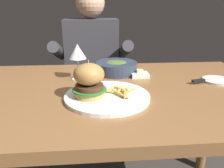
{
  "coord_description": "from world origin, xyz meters",
  "views": [
    {
      "loc": [
        -0.05,
        -0.84,
        1.06
      ],
      "look_at": [
        0.01,
        -0.07,
        0.78
      ],
      "focal_mm": 35.0,
      "sensor_mm": 36.0,
      "label": 1
    }
  ],
  "objects_px": {
    "wine_glass": "(78,53)",
    "table_knife": "(209,80)",
    "soup_bowl": "(116,67)",
    "burger_sandwich": "(89,80)",
    "butter_dish": "(140,74)",
    "main_plate": "(107,96)",
    "bread_plate": "(218,80)",
    "diner_person": "(93,78)"
  },
  "relations": [
    {
      "from": "wine_glass",
      "to": "table_knife",
      "type": "xyz_separation_m",
      "value": [
        0.58,
        -0.09,
        -0.11
      ]
    },
    {
      "from": "wine_glass",
      "to": "soup_bowl",
      "type": "xyz_separation_m",
      "value": [
        0.18,
        0.09,
        -0.09
      ]
    },
    {
      "from": "burger_sandwich",
      "to": "butter_dish",
      "type": "bearing_deg",
      "value": 46.78
    },
    {
      "from": "wine_glass",
      "to": "main_plate",
      "type": "bearing_deg",
      "value": -62.66
    },
    {
      "from": "table_knife",
      "to": "wine_glass",
      "type": "bearing_deg",
      "value": 171.06
    },
    {
      "from": "burger_sandwich",
      "to": "butter_dish",
      "type": "height_order",
      "value": "burger_sandwich"
    },
    {
      "from": "bread_plate",
      "to": "butter_dish",
      "type": "relative_size",
      "value": 1.57
    },
    {
      "from": "main_plate",
      "to": "bread_plate",
      "type": "distance_m",
      "value": 0.53
    },
    {
      "from": "table_knife",
      "to": "soup_bowl",
      "type": "height_order",
      "value": "soup_bowl"
    },
    {
      "from": "bread_plate",
      "to": "wine_glass",
      "type": "bearing_deg",
      "value": 172.75
    },
    {
      "from": "main_plate",
      "to": "butter_dish",
      "type": "bearing_deg",
      "value": 54.94
    },
    {
      "from": "soup_bowl",
      "to": "diner_person",
      "type": "height_order",
      "value": "diner_person"
    },
    {
      "from": "main_plate",
      "to": "table_knife",
      "type": "xyz_separation_m",
      "value": [
        0.46,
        0.14,
        0.01
      ]
    },
    {
      "from": "diner_person",
      "to": "soup_bowl",
      "type": "bearing_deg",
      "value": -74.54
    },
    {
      "from": "burger_sandwich",
      "to": "wine_glass",
      "type": "bearing_deg",
      "value": 102.83
    },
    {
      "from": "main_plate",
      "to": "wine_glass",
      "type": "height_order",
      "value": "wine_glass"
    },
    {
      "from": "burger_sandwich",
      "to": "soup_bowl",
      "type": "distance_m",
      "value": 0.35
    },
    {
      "from": "bread_plate",
      "to": "butter_dish",
      "type": "xyz_separation_m",
      "value": [
        -0.34,
        0.1,
        0.01
      ]
    },
    {
      "from": "butter_dish",
      "to": "soup_bowl",
      "type": "bearing_deg",
      "value": 144.71
    },
    {
      "from": "main_plate",
      "to": "butter_dish",
      "type": "distance_m",
      "value": 0.3
    },
    {
      "from": "bread_plate",
      "to": "diner_person",
      "type": "xyz_separation_m",
      "value": [
        -0.57,
        0.63,
        -0.18
      ]
    },
    {
      "from": "wine_glass",
      "to": "diner_person",
      "type": "relative_size",
      "value": 0.14
    },
    {
      "from": "main_plate",
      "to": "diner_person",
      "type": "height_order",
      "value": "diner_person"
    },
    {
      "from": "butter_dish",
      "to": "diner_person",
      "type": "height_order",
      "value": "diner_person"
    },
    {
      "from": "bread_plate",
      "to": "table_knife",
      "type": "xyz_separation_m",
      "value": [
        -0.05,
        -0.01,
        0.01
      ]
    },
    {
      "from": "burger_sandwich",
      "to": "bread_plate",
      "type": "height_order",
      "value": "burger_sandwich"
    },
    {
      "from": "burger_sandwich",
      "to": "soup_bowl",
      "type": "height_order",
      "value": "burger_sandwich"
    },
    {
      "from": "bread_plate",
      "to": "diner_person",
      "type": "relative_size",
      "value": 0.11
    },
    {
      "from": "burger_sandwich",
      "to": "butter_dish",
      "type": "distance_m",
      "value": 0.35
    },
    {
      "from": "wine_glass",
      "to": "bread_plate",
      "type": "bearing_deg",
      "value": -7.25
    },
    {
      "from": "soup_bowl",
      "to": "wine_glass",
      "type": "bearing_deg",
      "value": -153.73
    },
    {
      "from": "main_plate",
      "to": "diner_person",
      "type": "distance_m",
      "value": 0.8
    },
    {
      "from": "bread_plate",
      "to": "table_knife",
      "type": "bearing_deg",
      "value": -167.07
    },
    {
      "from": "butter_dish",
      "to": "main_plate",
      "type": "bearing_deg",
      "value": -125.06
    },
    {
      "from": "table_knife",
      "to": "burger_sandwich",
      "type": "bearing_deg",
      "value": -164.67
    },
    {
      "from": "soup_bowl",
      "to": "diner_person",
      "type": "relative_size",
      "value": 0.18
    },
    {
      "from": "soup_bowl",
      "to": "diner_person",
      "type": "distance_m",
      "value": 0.52
    },
    {
      "from": "table_knife",
      "to": "soup_bowl",
      "type": "distance_m",
      "value": 0.43
    },
    {
      "from": "main_plate",
      "to": "burger_sandwich",
      "type": "height_order",
      "value": "burger_sandwich"
    },
    {
      "from": "burger_sandwich",
      "to": "table_knife",
      "type": "xyz_separation_m",
      "value": [
        0.52,
        0.14,
        -0.06
      ]
    },
    {
      "from": "butter_dish",
      "to": "wine_glass",
      "type": "bearing_deg",
      "value": -176.77
    },
    {
      "from": "diner_person",
      "to": "main_plate",
      "type": "bearing_deg",
      "value": -85.48
    }
  ]
}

